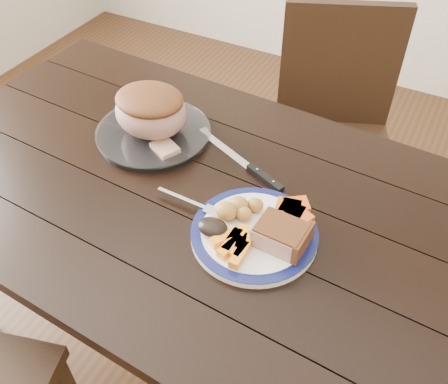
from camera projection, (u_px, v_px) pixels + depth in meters
The scene contains 15 objects.
ground at pixel (207, 344), 1.76m from camera, with size 4.00×4.00×0.00m, color #472B16.
dining_table at pixel (201, 217), 1.30m from camera, with size 1.65×0.99×0.75m.
chair_far at pixel (334, 125), 1.82m from camera, with size 0.55×0.56×0.93m.
dinner_plate at pixel (254, 234), 1.13m from camera, with size 0.29×0.29×0.02m, color white.
plate_rim at pixel (254, 232), 1.12m from camera, with size 0.29×0.29×0.02m, color #0E1449.
serving_platter at pixel (154, 134), 1.39m from camera, with size 0.31×0.31×0.02m, color white.
pork_slice at pixel (281, 235), 1.08m from camera, with size 0.11×0.08×0.05m, color tan.
roasted_potatoes at pixel (238, 209), 1.14m from camera, with size 0.09×0.09×0.04m.
carrot_batons at pixel (235, 244), 1.08m from camera, with size 0.09×0.11×0.02m.
pumpkin_wedges at pixel (293, 214), 1.13m from camera, with size 0.10×0.10×0.04m.
dark_mushroom at pixel (213, 227), 1.10m from camera, with size 0.07×0.05×0.03m, color black.
fork at pixel (194, 204), 1.18m from camera, with size 0.18×0.03×0.00m.
roast_joint at pixel (151, 112), 1.34m from camera, with size 0.20×0.17×0.13m, color tan.
cut_slice at pixel (165, 148), 1.32m from camera, with size 0.07×0.06×0.02m, color tan.
carving_knife at pixel (255, 170), 1.29m from camera, with size 0.30×0.14×0.01m.
Camera 1 is at (0.47, -0.76, 1.61)m, focal length 40.00 mm.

